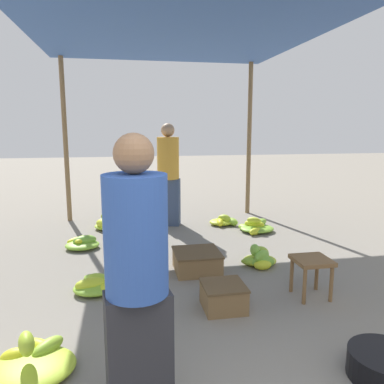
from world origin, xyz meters
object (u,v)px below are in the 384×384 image
Objects in this scene: banana_pile_left_3 at (31,362)px; crate_mid at (223,296)px; banana_pile_left_0 at (83,243)px; banana_pile_left_2 at (110,222)px; vendor_foreground at (137,278)px; stool at (312,266)px; banana_pile_right_2 at (224,221)px; shopper_walking_mid at (168,173)px; banana_pile_right_1 at (256,227)px; banana_pile_left_1 at (96,285)px; banana_pile_right_0 at (260,259)px; crate_near at (197,261)px.

banana_pile_left_3 is 1.64m from crate_mid.
banana_pile_left_2 is at bearing 69.66° from banana_pile_left_0.
vendor_foreground is 1.57m from crate_mid.
stool is at bearing 16.49° from banana_pile_left_3.
banana_pile_right_2 is (-0.12, 2.75, -0.25)m from stool.
banana_pile_right_2 is 0.29× the size of shopper_walking_mid.
banana_pile_right_2 reaches higher than banana_pile_left_0.
stool is 0.77× the size of banana_pile_left_0.
banana_pile_right_1 is (2.27, -0.58, -0.03)m from banana_pile_left_2.
banana_pile_left_3 is (-0.71, 0.52, -0.77)m from vendor_foreground.
banana_pile_left_1 is 2.98m from banana_pile_right_2.
vendor_foreground reaches higher than banana_pile_left_1.
banana_pile_right_2 is at bearing 56.55° from banana_pile_left_3.
banana_pile_right_1 is 1.46× the size of crate_mid.
banana_pile_left_1 is (-0.36, 1.73, -0.77)m from vendor_foreground.
vendor_foreground is 4.20× the size of crate_mid.
banana_pile_right_2 is at bearing -11.97° from shopper_walking_mid.
shopper_walking_mid is (1.38, 3.66, 0.81)m from banana_pile_left_3.
shopper_walking_mid is at bearing 92.41° from crate_mid.
banana_pile_left_2 is 2.69m from banana_pile_right_0.
vendor_foreground reaches higher than crate_mid.
vendor_foreground is 4.36m from banana_pile_right_2.
banana_pile_left_0 is 0.97m from banana_pile_left_2.
crate_near is at bearing -178.45° from banana_pile_right_0.
banana_pile_left_3 is 1.34× the size of banana_pile_right_0.
banana_pile_left_2 is (0.34, 0.91, 0.03)m from banana_pile_left_0.
banana_pile_left_1 is (-2.06, 0.49, -0.25)m from stool.
banana_pile_left_2 is (-2.00, 2.86, -0.21)m from stool.
vendor_foreground is at bearing -78.28° from banana_pile_left_1.
banana_pile_right_1 is at bearing 48.13° from banana_pile_left_3.
shopper_walking_mid reaches higher than banana_pile_left_0.
banana_pile_left_3 reaches higher than crate_mid.
banana_pile_right_1 is 2.64m from crate_mid.
crate_near is (1.45, 1.56, 0.05)m from banana_pile_left_3.
banana_pile_left_2 is 1.02× the size of banana_pile_right_1.
stool reaches higher than banana_pile_left_1.
banana_pile_right_0 is 1.19m from crate_mid.
stool is 2.53m from banana_pile_left_3.
banana_pile_left_0 is 0.91× the size of banana_pile_right_1.
crate_mid is (-0.90, -0.09, -0.20)m from stool.
vendor_foreground is 2.17m from stool.
banana_pile_right_1 is at bearing 7.16° from banana_pile_left_0.
banana_pile_left_2 is 0.91× the size of banana_pile_left_3.
crate_near is (-1.23, -1.44, 0.04)m from banana_pile_right_1.
banana_pile_left_2 is 1.24m from shopper_walking_mid.
banana_pile_left_0 is 2.49m from crate_mid.
stool reaches higher than crate_near.
crate_mid is at bearing -87.59° from shopper_walking_mid.
banana_pile_left_0 is at bearing 100.53° from banana_pile_left_1.
banana_pile_left_3 is 1.12× the size of banana_pile_right_1.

